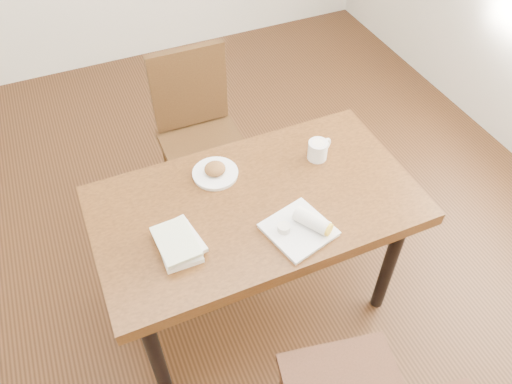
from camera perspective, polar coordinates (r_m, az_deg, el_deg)
name	(u,v)px	position (r m, az deg, el deg)	size (l,w,h in m)	color
ground	(256,299)	(2.62, 0.00, -12.13)	(4.00, 5.00, 0.01)	#472814
table	(256,214)	(2.07, 0.00, -2.56)	(1.31, 0.73, 0.75)	brown
chair_far	(199,127)	(2.67, -6.58, 7.36)	(0.42, 0.42, 0.95)	#442D13
plate_scone	(215,172)	(2.10, -4.69, 2.32)	(0.19, 0.19, 0.06)	white
coffee_mug	(318,149)	(2.17, 7.14, 4.85)	(0.12, 0.09, 0.09)	white
plate_burrito	(303,227)	(1.90, 5.38, -4.00)	(0.28, 0.28, 0.08)	white
book_stack	(178,243)	(1.86, -8.90, -5.76)	(0.17, 0.22, 0.05)	white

